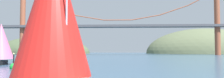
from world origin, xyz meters
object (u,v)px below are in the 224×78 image
Objects in this scene: channel_buoy at (13,66)px; sailboat_red_spinnaker at (54,9)px; sailboat_white_mainsail at (41,38)px; sailboat_pink_spinnaker at (1,43)px; sailboat_teal_sail at (42,45)px; sailboat_blue_spinnaker at (42,40)px.

sailboat_red_spinnaker is at bearing -54.73° from channel_buoy.
sailboat_white_mainsail reaches higher than sailboat_pink_spinnaker.
sailboat_white_mainsail is 0.98× the size of sailboat_teal_sail.
sailboat_blue_spinnaker is at bearing 90.59° from sailboat_pink_spinnaker.
sailboat_red_spinnaker is at bearing -53.35° from sailboat_pink_spinnaker.
channel_buoy is at bearing -76.62° from sailboat_blue_spinnaker.
sailboat_red_spinnaker is 50.76m from sailboat_blue_spinnaker.
sailboat_red_spinnaker reaches higher than sailboat_white_mainsail.
sailboat_white_mainsail is at bearing -34.45° from channel_buoy.
sailboat_teal_sail reaches higher than sailboat_white_mainsail.
sailboat_blue_spinnaker is (-18.61, 47.23, -0.23)m from sailboat_red_spinnaker.
sailboat_red_spinnaker reaches higher than channel_buoy.
channel_buoy is (10.72, -39.47, -4.19)m from sailboat_teal_sail.
sailboat_blue_spinnaker reaches higher than sailboat_white_mainsail.
sailboat_red_spinnaker is 1.22× the size of sailboat_teal_sail.
sailboat_red_spinnaker is 1.35× the size of sailboat_pink_spinnaker.
sailboat_red_spinnaker is 1.04× the size of sailboat_blue_spinnaker.
sailboat_red_spinnaker is 1.24× the size of sailboat_white_mainsail.
channel_buoy is at bearing -51.05° from sailboat_pink_spinnaker.
sailboat_blue_spinnaker reaches higher than sailboat_pink_spinnaker.
channel_buoy is (-11.12, 15.73, -5.66)m from sailboat_red_spinnaker.
sailboat_white_mainsail is at bearing -69.29° from sailboat_teal_sail.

